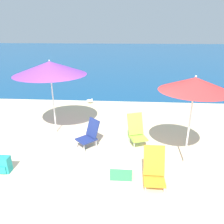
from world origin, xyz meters
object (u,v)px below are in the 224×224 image
object	(u,v)px
backpack_teal	(3,165)
beach_chair_navy	(90,134)
beach_chair_orange	(154,169)
beach_umbrella_red	(195,84)
seagull	(90,101)
beach_chair_lime	(136,130)
cooler_box	(121,169)
beach_umbrella_purple	(50,68)

from	to	relation	value
backpack_teal	beach_chair_navy	bearing A→B (deg)	36.27
beach_chair_navy	beach_chair_orange	xyz separation A→B (m)	(1.58, -1.42, -0.03)
backpack_teal	beach_umbrella_red	bearing A→B (deg)	8.90
beach_umbrella_red	seagull	xyz separation A→B (m)	(-3.02, 4.25, -1.81)
beach_chair_lime	cooler_box	distance (m)	1.53
beach_umbrella_purple	cooler_box	distance (m)	3.43
cooler_box	seagull	xyz separation A→B (m)	(-1.51, 4.87, -0.05)
backpack_teal	seagull	distance (m)	5.03
cooler_box	beach_umbrella_purple	bearing A→B (deg)	135.96
backpack_teal	beach_chair_lime	bearing A→B (deg)	26.51
beach_umbrella_red	beach_chair_lime	size ratio (longest dim) A/B	2.46
beach_chair_orange	cooler_box	world-z (taller)	beach_chair_orange
beach_umbrella_purple	cooler_box	xyz separation A→B (m)	(2.10, -2.03, -1.81)
beach_chair_navy	backpack_teal	distance (m)	2.17
beach_umbrella_red	beach_chair_orange	bearing A→B (deg)	-136.37
beach_umbrella_red	beach_chair_lime	world-z (taller)	beach_umbrella_red
beach_umbrella_red	cooler_box	size ratio (longest dim) A/B	4.40
beach_umbrella_purple	beach_chair_navy	size ratio (longest dim) A/B	2.92
beach_chair_orange	backpack_teal	bearing A→B (deg)	178.16
beach_chair_orange	seagull	size ratio (longest dim) A/B	2.93
seagull	beach_umbrella_purple	bearing A→B (deg)	-101.65
seagull	cooler_box	bearing A→B (deg)	-72.75
cooler_box	beach_chair_lime	bearing A→B (deg)	75.90
beach_umbrella_purple	beach_chair_orange	bearing A→B (deg)	-38.39
beach_chair_navy	beach_chair_orange	size ratio (longest dim) A/B	0.97
cooler_box	beach_chair_orange	bearing A→B (deg)	-14.19
beach_chair_orange	cooler_box	bearing A→B (deg)	166.33
seagull	beach_chair_orange	bearing A→B (deg)	-66.51
beach_chair_orange	backpack_teal	world-z (taller)	beach_chair_orange
beach_chair_lime	beach_chair_orange	distance (m)	1.67
beach_umbrella_purple	backpack_teal	world-z (taller)	beach_umbrella_purple
beach_umbrella_purple	cooler_box	world-z (taller)	beach_umbrella_purple
beach_chair_navy	backpack_teal	size ratio (longest dim) A/B	2.01
beach_chair_navy	seagull	size ratio (longest dim) A/B	2.85
beach_chair_navy	cooler_box	distance (m)	1.55
beach_umbrella_purple	beach_chair_lime	distance (m)	2.98
beach_chair_navy	beach_chair_lime	bearing A→B (deg)	54.70
beach_umbrella_purple	beach_chair_lime	size ratio (longest dim) A/B	2.57
beach_chair_lime	beach_chair_orange	world-z (taller)	beach_chair_lime
beach_umbrella_red	backpack_teal	xyz separation A→B (m)	(-4.15, -0.65, -1.76)
beach_umbrella_purple	beach_chair_lime	xyz separation A→B (m)	(2.47, -0.56, -1.57)
beach_chair_navy	seagull	xyz separation A→B (m)	(-0.61, 3.62, -0.24)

